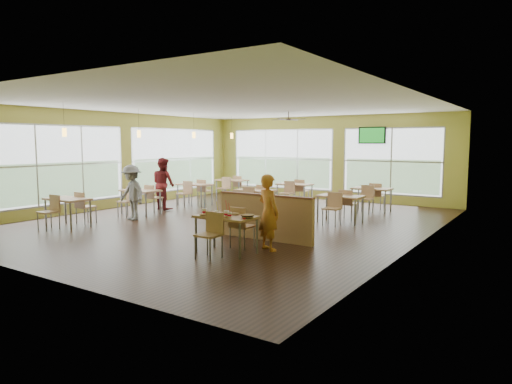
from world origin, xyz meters
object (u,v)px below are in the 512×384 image
half_wall_divider (265,217)px  man_plaid (268,212)px  food_basket (247,216)px  main_table (226,222)px

half_wall_divider → man_plaid: 1.01m
half_wall_divider → food_basket: half_wall_divider is taller
main_table → half_wall_divider: 1.45m
main_table → half_wall_divider: size_ratio=0.63×
main_table → food_basket: (0.50, 0.01, 0.15)m
man_plaid → food_basket: size_ratio=5.75×
half_wall_divider → food_basket: (0.50, -1.44, 0.26)m
main_table → food_basket: 0.53m
main_table → man_plaid: man_plaid is taller
man_plaid → food_basket: (-0.07, -0.65, 0.01)m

